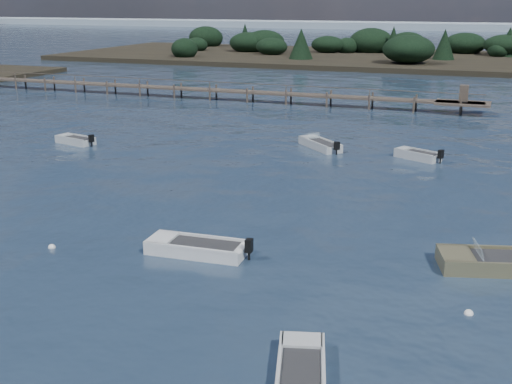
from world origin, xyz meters
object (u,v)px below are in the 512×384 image
at_px(dinghy_mid_white_a, 506,265).
at_px(dinghy_mid_grey, 197,250).
at_px(tender_far_white, 418,157).
at_px(jetty, 213,90).
at_px(dinghy_extra_b, 301,375).
at_px(tender_far_grey, 76,142).
at_px(dinghy_extra_a, 320,146).

relative_size(dinghy_mid_white_a, dinghy_mid_grey, 1.25).
xyz_separation_m(tender_far_white, jetty, (-24.12, 19.74, 0.82)).
bearing_deg(tender_far_white, dinghy_extra_b, -89.41).
height_order(tender_far_white, jetty, jetty).
relative_size(dinghy_extra_b, tender_far_white, 1.15).
bearing_deg(tender_far_grey, jetty, 89.03).
bearing_deg(dinghy_extra_a, tender_far_white, -6.94).
bearing_deg(dinghy_mid_white_a, tender_far_grey, 155.97).
bearing_deg(dinghy_extra_b, dinghy_extra_a, 104.29).
xyz_separation_m(dinghy_extra_b, jetty, (-24.41, 47.68, 0.84)).
bearing_deg(dinghy_extra_b, jetty, 117.11).
distance_m(dinghy_mid_grey, dinghy_extra_a, 21.37).
xyz_separation_m(tender_far_grey, dinghy_extra_b, (24.81, -23.78, -0.01)).
xyz_separation_m(tender_far_white, dinghy_extra_a, (-7.05, 0.86, -0.00)).
relative_size(tender_far_grey, jetty, 0.06).
bearing_deg(dinghy_mid_white_a, tender_far_white, 107.83).
bearing_deg(tender_far_white, dinghy_mid_grey, -107.79).
distance_m(dinghy_mid_white_a, dinghy_mid_grey, 12.58).
relative_size(tender_far_grey, dinghy_extra_b, 0.91).
distance_m(tender_far_grey, tender_far_white, 24.88).
relative_size(dinghy_extra_b, dinghy_mid_white_a, 0.68).
bearing_deg(dinghy_extra_a, dinghy_mid_grey, -88.75).
bearing_deg(tender_far_white, jetty, 140.71).
bearing_deg(dinghy_extra_b, dinghy_mid_white_a, 62.47).
xyz_separation_m(dinghy_mid_white_a, dinghy_mid_grey, (-12.25, -2.89, -0.01)).
relative_size(dinghy_extra_b, jetty, 0.06).
height_order(dinghy_mid_grey, jetty, jetty).
height_order(dinghy_mid_white_a, dinghy_mid_grey, dinghy_mid_white_a).
height_order(tender_far_grey, dinghy_mid_grey, dinghy_mid_grey).
relative_size(tender_far_white, jetty, 0.05).
relative_size(tender_far_grey, tender_far_white, 1.05).
bearing_deg(tender_far_grey, tender_far_white, 9.62).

